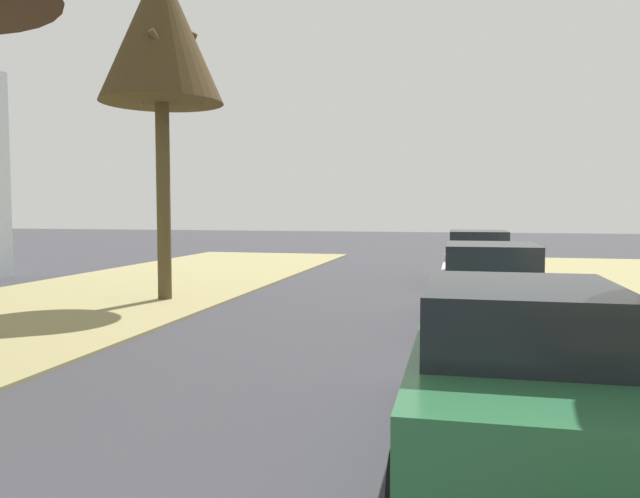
{
  "coord_description": "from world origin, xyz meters",
  "views": [
    {
      "loc": [
        1.87,
        1.15,
        2.22
      ],
      "look_at": [
        -0.25,
        10.16,
        1.61
      ],
      "focal_mm": 34.88,
      "sensor_mm": 36.0,
      "label": 1
    }
  ],
  "objects": [
    {
      "name": "street_tree_left_mid_b",
      "position": [
        -5.15,
        14.71,
        6.29
      ],
      "size": [
        2.89,
        2.89,
        7.97
      ],
      "color": "brown",
      "rests_on": "grass_verge_left"
    },
    {
      "name": "parked_sedan_green",
      "position": [
        2.34,
        6.84,
        0.72
      ],
      "size": [
        1.99,
        4.43,
        1.57
      ],
      "color": "#28663D",
      "rests_on": "ground"
    },
    {
      "name": "parked_sedan_tan",
      "position": [
        2.23,
        19.83,
        0.72
      ],
      "size": [
        1.99,
        4.43,
        1.57
      ],
      "color": "tan",
      "rests_on": "ground"
    },
    {
      "name": "parked_sedan_white",
      "position": [
        2.33,
        13.04,
        0.72
      ],
      "size": [
        1.99,
        4.43,
        1.57
      ],
      "color": "white",
      "rests_on": "ground"
    }
  ]
}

